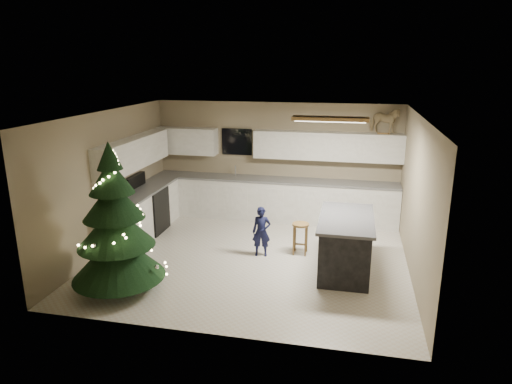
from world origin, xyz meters
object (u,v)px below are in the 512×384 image
at_px(island, 345,244).
at_px(rocking_horse, 384,120).
at_px(toddler, 261,232).
at_px(bar_stool, 300,231).
at_px(christmas_tree, 116,231).

distance_m(island, rocking_horse, 3.14).
bearing_deg(island, toddler, 168.67).
xyz_separation_m(bar_stool, rocking_horse, (1.47, 1.95, 1.84)).
relative_size(island, christmas_tree, 0.72).
xyz_separation_m(christmas_tree, toddler, (1.91, 1.74, -0.50)).
height_order(island, christmas_tree, christmas_tree).
xyz_separation_m(christmas_tree, rocking_horse, (4.07, 3.92, 1.32)).
bearing_deg(toddler, christmas_tree, -145.52).
bearing_deg(toddler, island, -19.20).
xyz_separation_m(island, toddler, (-1.51, 0.30, -0.02)).
bearing_deg(bar_stool, rocking_horse, 53.09).
distance_m(bar_stool, toddler, 0.73).
relative_size(bar_stool, toddler, 0.64).
bearing_deg(christmas_tree, island, 22.81).
bearing_deg(rocking_horse, island, 176.55).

